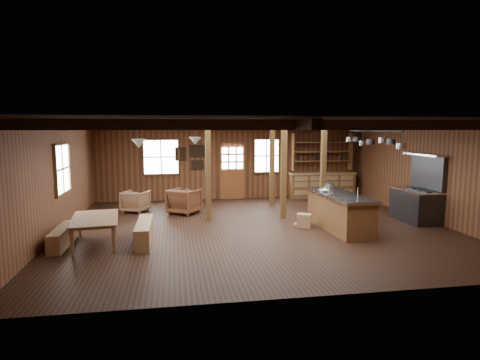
% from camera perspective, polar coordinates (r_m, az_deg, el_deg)
% --- Properties ---
extents(room, '(10.04, 9.04, 2.84)m').
position_cam_1_polar(room, '(10.52, 2.44, 0.68)').
color(room, black).
rests_on(room, ground).
extents(ceiling_joists, '(9.80, 8.82, 0.18)m').
position_cam_1_polar(ceiling_joists, '(10.62, 2.28, 7.66)').
color(ceiling_joists, black).
rests_on(ceiling_joists, ceiling).
extents(timber_posts, '(3.95, 2.35, 2.80)m').
position_cam_1_polar(timber_posts, '(12.65, 2.81, 1.80)').
color(timber_posts, '#4D3216').
rests_on(timber_posts, floor).
extents(back_door, '(1.02, 0.08, 2.15)m').
position_cam_1_polar(back_door, '(14.93, -1.08, 0.64)').
color(back_door, brown).
rests_on(back_door, floor).
extents(window_back_left, '(1.32, 0.06, 1.32)m').
position_cam_1_polar(window_back_left, '(14.73, -11.17, 3.23)').
color(window_back_left, white).
rests_on(window_back_left, wall_back).
extents(window_back_right, '(1.02, 0.06, 1.32)m').
position_cam_1_polar(window_back_right, '(15.12, 3.80, 3.45)').
color(window_back_right, white).
rests_on(window_back_right, wall_back).
extents(window_left, '(0.14, 1.24, 1.32)m').
position_cam_1_polar(window_left, '(11.13, -24.00, 1.45)').
color(window_left, white).
rests_on(window_left, wall_back).
extents(notice_boards, '(1.08, 0.03, 0.90)m').
position_cam_1_polar(notice_boards, '(14.73, -6.87, 3.46)').
color(notice_boards, silver).
rests_on(notice_boards, wall_back).
extents(back_counter, '(2.55, 0.60, 2.45)m').
position_cam_1_polar(back_counter, '(15.59, 11.52, -0.26)').
color(back_counter, brown).
rests_on(back_counter, floor).
extents(pendant_lamps, '(1.86, 2.36, 0.66)m').
position_cam_1_polar(pendant_lamps, '(11.23, -9.97, 5.35)').
color(pendant_lamps, '#303033').
rests_on(pendant_lamps, ceiling).
extents(pot_rack, '(0.38, 3.00, 0.45)m').
position_cam_1_polar(pot_rack, '(11.85, 18.40, 5.34)').
color(pot_rack, '#303033').
rests_on(pot_rack, ceiling).
extents(kitchen_island, '(1.00, 2.54, 1.20)m').
position_cam_1_polar(kitchen_island, '(10.77, 13.97, -4.35)').
color(kitchen_island, brown).
rests_on(kitchen_island, floor).
extents(step_stool, '(0.49, 0.43, 0.36)m').
position_cam_1_polar(step_stool, '(10.86, 9.08, -5.73)').
color(step_stool, '#946643').
rests_on(step_stool, floor).
extents(commercial_range, '(0.80, 1.55, 1.92)m').
position_cam_1_polar(commercial_range, '(12.43, 23.92, -2.54)').
color(commercial_range, '#303033').
rests_on(commercial_range, floor).
extents(dining_table, '(1.19, 1.88, 0.62)m').
position_cam_1_polar(dining_table, '(9.71, -19.66, -6.83)').
color(dining_table, brown).
rests_on(dining_table, floor).
extents(bench_wall, '(0.28, 1.52, 0.42)m').
position_cam_1_polar(bench_wall, '(9.90, -23.94, -7.39)').
color(bench_wall, '#946643').
rests_on(bench_wall, floor).
extents(bench_aisle, '(0.33, 1.76, 0.48)m').
position_cam_1_polar(bench_aisle, '(9.60, -13.46, -7.21)').
color(bench_aisle, '#946643').
rests_on(bench_aisle, floor).
extents(armchair_a, '(0.88, 0.90, 0.64)m').
position_cam_1_polar(armchair_a, '(13.22, -8.46, -2.76)').
color(armchair_a, brown).
rests_on(armchair_a, floor).
extents(armchair_b, '(1.16, 1.17, 0.78)m').
position_cam_1_polar(armchair_b, '(12.52, -7.94, -3.00)').
color(armchair_b, '#5B321B').
rests_on(armchair_b, floor).
extents(armchair_c, '(0.95, 0.96, 0.68)m').
position_cam_1_polar(armchair_c, '(13.09, -14.64, -2.94)').
color(armchair_c, brown).
rests_on(armchair_c, floor).
extents(counter_pot, '(0.28, 0.28, 0.17)m').
position_cam_1_polar(counter_pot, '(11.47, 12.55, -0.83)').
color(counter_pot, silver).
rests_on(counter_pot, kitchen_island).
extents(bowl, '(0.28, 0.28, 0.07)m').
position_cam_1_polar(bowl, '(10.88, 11.85, -1.52)').
color(bowl, silver).
rests_on(bowl, kitchen_island).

